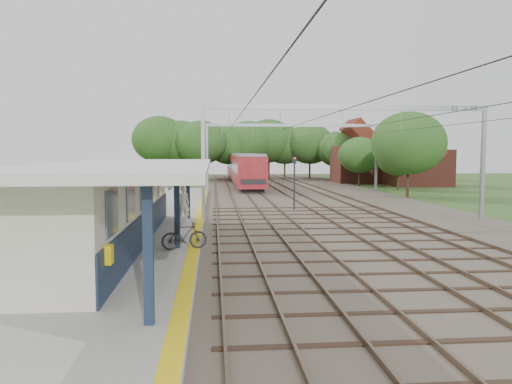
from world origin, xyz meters
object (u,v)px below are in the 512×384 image
person (183,204)px  train (242,167)px  bicycle (184,236)px  signal_post (294,178)px

person → train: size_ratio=0.05×
bicycle → train: bearing=-22.5°
bicycle → signal_post: (6.95, 15.35, 1.43)m
bicycle → signal_post: 16.91m
person → train: 39.83m
train → bicycle: bearing=-96.2°
train → signal_post: 31.97m
person → signal_post: (7.45, 7.51, 0.98)m
person → bicycle: (0.50, -7.84, -0.45)m
person → bicycle: 7.86m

